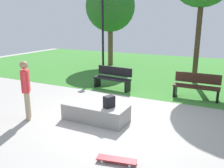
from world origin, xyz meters
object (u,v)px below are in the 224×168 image
Objects in this scene: skater_performing_trick at (26,86)px; skateboard_spare at (119,106)px; lamp_post at (103,23)px; skateboard_by_ledge at (117,160)px; backpack_on_ledge at (109,102)px; tree_broad_elm at (110,7)px; park_bench_center_lawn at (113,77)px; park_bench_near_path at (197,86)px; concrete_ledge at (96,112)px.

skater_performing_trick reaches higher than skateboard_spare.
skateboard_by_ledge is at bearing -59.82° from lamp_post.
backpack_on_ledge is 0.41× the size of skateboard_spare.
tree_broad_elm is 2.22m from lamp_post.
lamp_post is at bearing 53.15° from backpack_on_ledge.
skateboard_spare is at bearing -61.29° from tree_broad_elm.
tree_broad_elm is 1.18× the size of lamp_post.
park_bench_near_path is at bearing 3.47° from park_bench_center_lawn.
lamp_post reaches higher than backpack_on_ledge.
park_bench_near_path is 8.28m from tree_broad_elm.
skateboard_spare is (1.95, 1.95, -0.92)m from skater_performing_trick.
park_bench_center_lawn is (-1.18, 1.98, 0.42)m from skateboard_spare.
skater_performing_trick reaches higher than park_bench_center_lawn.
skateboard_by_ledge is (3.19, -0.83, -0.92)m from skater_performing_trick.
backpack_on_ledge is at bearing 121.50° from skateboard_by_ledge.
park_bench_center_lawn is 0.32× the size of tree_broad_elm.
tree_broad_elm is at bearing 117.41° from skateboard_by_ledge.
skater_performing_trick is at bearing -78.90° from lamp_post.
backpack_on_ledge is 1.98m from skateboard_by_ledge.
tree_broad_elm is (-5.08, 9.79, 3.56)m from skateboard_by_ledge.
skateboard_spare is (-0.25, 1.17, -0.56)m from backpack_on_ledge.
lamp_post is (-3.14, 6.22, 2.43)m from concrete_ledge.
skateboard_by_ledge is 0.51× the size of park_bench_near_path.
backpack_on_ledge is 0.06× the size of tree_broad_elm.
lamp_post is at bearing 101.10° from skater_performing_trick.
skater_performing_trick is at bearing -78.11° from tree_broad_elm.
concrete_ledge is 2.35× the size of skateboard_spare.
backpack_on_ledge is at bearing 19.56° from skater_performing_trick.
skater_performing_trick is at bearing -155.47° from concrete_ledge.
tree_broad_elm is at bearing 140.85° from park_bench_near_path.
skateboard_spare is at bearing 80.77° from concrete_ledge.
skater_performing_trick is 9.53m from tree_broad_elm.
skateboard_by_ledge is 3.05m from skateboard_spare.
park_bench_center_lawn is at bearing 78.92° from skater_performing_trick.
park_bench_center_lawn is (0.77, 3.93, -0.50)m from skater_performing_trick.
backpack_on_ledge is 3.82m from park_bench_near_path.
backpack_on_ledge is at bearing -65.49° from park_bench_center_lawn.
skater_performing_trick reaches higher than skateboard_by_ledge.
concrete_ledge is at bearing -99.23° from skateboard_spare.
concrete_ledge is 5.70× the size of backpack_on_ledge.
concrete_ledge is at bearing -65.86° from tree_broad_elm.
skateboard_spare is at bearing -59.07° from park_bench_center_lawn.
skater_performing_trick is at bearing -135.04° from skateboard_spare.
backpack_on_ledge is at bearing -77.95° from skateboard_spare.
lamp_post is (-2.15, 3.10, 2.18)m from park_bench_center_lawn.
skateboard_by_ledge is 1.06× the size of skateboard_spare.
skateboard_spare is 3.05m from park_bench_near_path.
tree_broad_elm is (-3.84, 7.01, 3.56)m from skateboard_spare.
skateboard_by_ledge is 5.36m from park_bench_center_lawn.
lamp_post reaches higher than skateboard_by_ledge.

